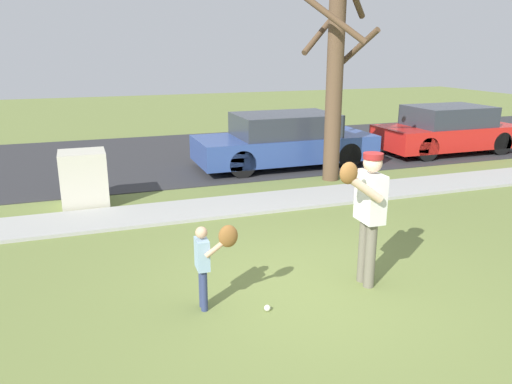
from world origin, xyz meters
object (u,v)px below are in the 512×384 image
Objects in this scene: utility_cabinet at (84,179)px; parked_wagon_blue at (285,141)px; parked_hatchback_red at (447,130)px; person_adult at (368,205)px; person_child at (209,255)px; baseball at (267,308)px; street_tree_near at (335,75)px.

utility_cabinet is 0.24× the size of parked_wagon_blue.
parked_hatchback_red is (9.90, 1.81, 0.13)m from utility_cabinet.
person_adult is 0.43× the size of parked_hatchback_red.
utility_cabinet is 10.07m from parked_hatchback_red.
person_child is 4.87m from utility_cabinet.
baseball is 0.02× the size of parked_wagon_blue.
street_tree_near is at bearing 19.80° from parked_hatchback_red.
person_child is 7.43m from parked_wagon_blue.
parked_hatchback_red is (4.53, 1.63, -1.69)m from street_tree_near.
parked_hatchback_red reaches higher than person_child.
street_tree_near reaches higher than parked_hatchback_red.
person_child and utility_cabinet have the same top height.
utility_cabinet reaches higher than baseball.
parked_hatchback_red is at bearing 38.77° from person_child.
baseball is 10.52m from parked_hatchback_red.
parked_hatchback_red is at bearing 40.13° from baseball.
person_child is at bearing -130.15° from street_tree_near.
parked_wagon_blue is at bearing 0.22° from parked_hatchback_red.
utility_cabinet is 0.24× the size of street_tree_near.
parked_hatchback_red is at bearing 19.80° from street_tree_near.
parked_hatchback_red is (8.03, 6.77, 0.62)m from baseball.
utility_cabinet is at bearing 10.34° from parked_hatchback_red.
baseball is at bearing -69.38° from utility_cabinet.
parked_wagon_blue is at bearing 62.63° from person_child.
street_tree_near is at bearing 51.64° from person_child.
person_child is 14.30× the size of baseball.
baseball is 5.33m from utility_cabinet.
person_child is at bearing 60.83° from parked_wagon_blue.
utility_cabinet is (-1.26, 4.70, -0.16)m from person_child.
baseball is 0.02× the size of street_tree_near.
street_tree_near is (2.10, 4.92, 1.27)m from person_adult.
person_adult is at bearing -113.17° from street_tree_near.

